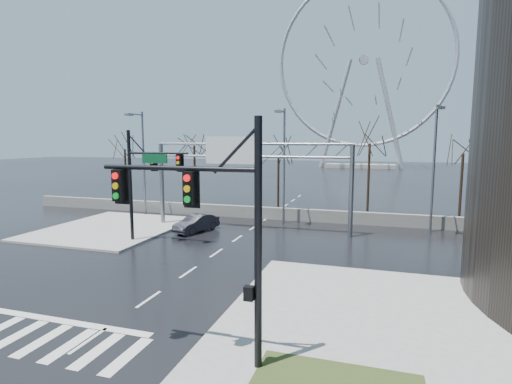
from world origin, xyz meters
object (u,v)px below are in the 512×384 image
at_px(signal_mast_near, 216,218).
at_px(sign_gantry, 245,167).
at_px(car, 196,223).
at_px(signal_mast_far, 144,176).
at_px(ferris_wheel, 364,67).

height_order(signal_mast_near, sign_gantry, signal_mast_near).
bearing_deg(signal_mast_near, car, 117.75).
bearing_deg(sign_gantry, signal_mast_far, -132.47).
distance_m(sign_gantry, ferris_wheel, 82.91).
xyz_separation_m(signal_mast_far, ferris_wheel, (10.87, 86.04, 21.30)).
distance_m(signal_mast_far, ferris_wheel, 89.30).
distance_m(signal_mast_near, signal_mast_far, 17.03).
bearing_deg(signal_mast_near, sign_gantry, 106.19).
relative_size(signal_mast_near, ferris_wheel, 0.16).
bearing_deg(ferris_wheel, sign_gantry, -93.84).
relative_size(sign_gantry, car, 3.94).
distance_m(signal_mast_near, sign_gantry, 19.79).
bearing_deg(car, signal_mast_far, -96.89).
bearing_deg(signal_mast_far, car, 65.49).
height_order(signal_mast_far, sign_gantry, signal_mast_far).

